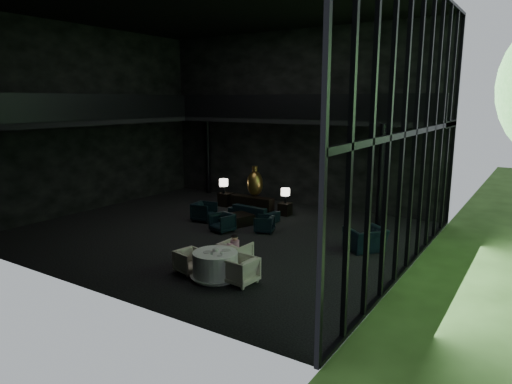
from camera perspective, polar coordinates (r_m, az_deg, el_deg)
The scene contains 35 objects.
floor at distance 17.19m, azimuth -4.82°, elevation -5.05°, with size 14.00×12.00×0.02m, color black.
ceiling at distance 16.79m, azimuth -5.31°, elevation 22.14°, with size 14.00×12.00×0.02m, color black.
wall_back at distance 21.56m, azimuth 4.90°, elevation 9.08°, with size 14.00×0.04×8.00m, color black.
wall_front at distance 12.35m, azimuth -22.50°, elevation 6.55°, with size 14.00×0.04×8.00m, color black.
wall_left at distance 21.53m, azimuth -20.09°, elevation 8.44°, with size 0.04×12.00×8.00m, color black.
curtain_wall at distance 13.43m, azimuth 19.27°, elevation 7.10°, with size 0.20×12.00×8.00m, color black, non-canonical shape.
mezzanine_left at distance 20.74m, azimuth -18.40°, elevation 8.46°, with size 2.00×12.00×0.25m, color black.
mezzanine_back at distance 20.21m, azimuth 6.08°, elevation 8.91°, with size 12.00×2.00×0.25m, color black.
railing_left at distance 19.96m, azimuth -16.68°, elevation 10.19°, with size 0.06×12.00×1.00m, color black.
railing_back at distance 19.31m, azimuth 4.75°, elevation 10.60°, with size 12.00×0.06×1.00m, color black.
column_nw at distance 24.24m, azimuth -6.04°, elevation 4.57°, with size 0.24×0.24×4.00m, color black.
column_ne at distance 18.06m, azimuth 15.31°, elevation 1.89°, with size 0.24×0.24×4.00m, color black.
console at distance 20.32m, azimuth -0.50°, elevation -1.49°, with size 2.05×0.47×0.65m, color black.
bronze_urn at distance 20.33m, azimuth -0.14°, elevation 1.11°, with size 0.72×0.72×1.34m.
side_table_left at distance 21.37m, azimuth -3.81°, elevation -0.92°, with size 0.56×0.56×0.61m, color black.
table_lamp_left at distance 21.10m, azimuth -4.07°, elevation 1.11°, with size 0.41×0.41×0.68m.
side_table_right at distance 19.64m, azimuth 3.64°, elevation -2.15°, with size 0.48×0.48×0.53m, color black.
table_lamp_right at distance 19.50m, azimuth 3.69°, elevation -0.07°, with size 0.38×0.38×0.64m.
sofa at distance 18.85m, azimuth -0.29°, elevation -2.21°, with size 2.15×0.63×0.84m, color black.
lounge_armchair_west at distance 18.75m, azimuth -6.50°, elevation -2.23°, with size 0.90×0.84×0.92m, color black.
lounge_armchair_east at distance 17.07m, azimuth 1.04°, elevation -4.04°, with size 0.61×0.57×0.63m, color black.
lounge_armchair_south at distance 17.17m, azimuth -4.24°, elevation -3.74°, with size 0.74×0.70×0.76m, color black.
window_armchair at distance 15.39m, azimuth 13.54°, elevation -5.12°, with size 1.30×0.84×1.13m, color black.
coffee_table at distance 18.19m, azimuth -2.11°, elevation -3.43°, with size 0.92×0.92×0.41m, color black.
dining_table at distance 12.86m, azimuth -5.11°, elevation -9.27°, with size 1.42×1.42×0.75m.
dining_chair_north at distance 13.63m, azimuth -2.60°, elevation -7.49°, with size 0.87×0.81×0.89m, color beige.
dining_chair_east at distance 12.43m, azimuth -1.94°, elevation -9.53°, with size 0.82×0.77×0.84m, color beige.
dining_chair_west at distance 13.34m, azimuth -8.28°, elevation -8.51°, with size 0.67×0.63×0.69m, color silver.
child at distance 13.47m, azimuth -2.67°, elevation -6.45°, with size 0.27×0.27×0.57m.
plate_a at distance 12.72m, azimuth -6.03°, elevation -7.48°, with size 0.27×0.27×0.02m, color white.
plate_b at distance 12.83m, azimuth -3.75°, elevation -7.27°, with size 0.25×0.25×0.02m, color white.
saucer at distance 12.41m, azimuth -4.58°, elevation -7.94°, with size 0.15×0.15×0.01m, color white.
coffee_cup at distance 12.54m, azimuth -4.34°, elevation -7.54°, with size 0.08×0.08×0.06m, color white.
cereal_bowl at distance 12.79m, azimuth -5.08°, elevation -7.18°, with size 0.17×0.17×0.09m, color white.
cream_pot at distance 12.52m, azimuth -5.57°, elevation -7.63°, with size 0.06×0.06×0.07m, color #99999E.
Camera 1 is at (10.13, -13.02, 4.86)m, focal length 32.00 mm.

